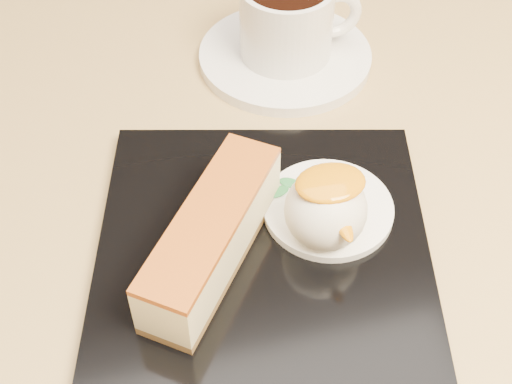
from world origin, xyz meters
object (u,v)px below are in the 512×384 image
object	(u,v)px
cheesecake	(212,236)
saucer	(285,56)
table	(233,356)
ice_cream_scoop	(326,210)
coffee_cup	(289,19)
dessert_plate	(263,247)

from	to	relation	value
cheesecake	saucer	bearing A→B (deg)	9.52
table	cheesecake	bearing A→B (deg)	-124.02
ice_cream_scoop	coffee_cup	bearing A→B (deg)	80.60
dessert_plate	coffee_cup	world-z (taller)	coffee_cup
table	dessert_plate	world-z (taller)	dessert_plate
dessert_plate	cheesecake	xyz separation A→B (m)	(-0.04, -0.00, 0.03)
table	cheesecake	world-z (taller)	cheesecake
cheesecake	saucer	size ratio (longest dim) A/B	0.89
dessert_plate	coffee_cup	distance (m)	0.22
cheesecake	ice_cream_scoop	world-z (taller)	ice_cream_scoop
ice_cream_scoop	coffee_cup	size ratio (longest dim) A/B	0.51
dessert_plate	cheesecake	world-z (taller)	cheesecake
table	coffee_cup	world-z (taller)	coffee_cup
dessert_plate	saucer	xyz separation A→B (m)	(0.07, 0.20, -0.00)
dessert_plate	cheesecake	bearing A→B (deg)	-171.87
dessert_plate	ice_cream_scoop	xyz separation A→B (m)	(0.04, -0.00, 0.03)
ice_cream_scoop	coffee_cup	xyz separation A→B (m)	(0.03, 0.20, 0.00)
table	coffee_cup	xyz separation A→B (m)	(0.10, 0.19, 0.20)
table	dessert_plate	xyz separation A→B (m)	(0.02, -0.01, 0.16)
table	cheesecake	xyz separation A→B (m)	(-0.01, -0.02, 0.19)
ice_cream_scoop	coffee_cup	world-z (taller)	coffee_cup
dessert_plate	saucer	size ratio (longest dim) A/B	1.47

